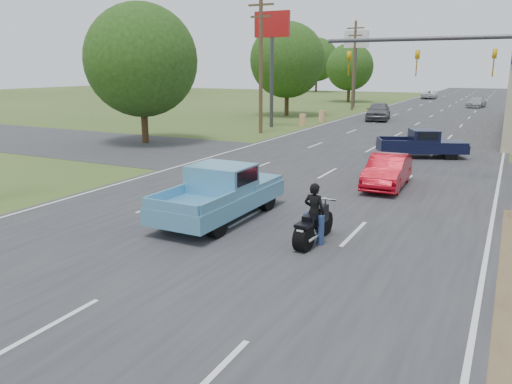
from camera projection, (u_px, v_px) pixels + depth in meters
The scene contains 23 objects.
ground at pixel (49, 328), 9.47m from camera, with size 200.00×200.00×0.00m, color #3E5421.
main_road at pixel (417, 124), 44.03m from camera, with size 15.00×180.00×0.02m, color #2D2D30.
cross_road at pixel (341, 166), 25.02m from camera, with size 120.00×10.00×0.02m, color #2D2D30.
utility_pole_5 at pixel (261, 61), 36.58m from camera, with size 2.00×0.28×10.00m.
utility_pole_6 at pixel (354, 63), 57.31m from camera, with size 2.00×0.28×10.00m.
tree_0 at pixel (141, 60), 31.67m from camera, with size 7.14×7.14×8.84m.
tree_1 at pixel (287, 60), 50.38m from camera, with size 7.56×7.56×9.36m.
tree_2 at pixel (350, 67), 71.57m from camera, with size 6.72×6.72×8.32m.
tree_4 at pixel (160, 57), 96.93m from camera, with size 9.24×9.24×11.44m.
tree_6 at pixel (317, 60), 103.24m from camera, with size 8.82×8.82×10.92m.
barrel_2 at pixel (303, 120), 42.48m from camera, with size 0.56×0.56×1.00m, color orange.
barrel_3 at pixel (322, 116), 45.81m from camera, with size 0.56×0.56×1.00m, color orange.
pole_sign_left_near at pixel (272, 38), 40.03m from camera, with size 3.00×0.35×9.20m.
pole_sign_left_far at pixel (356, 48), 60.76m from camera, with size 3.00×0.35×9.20m.
signal_mast at pixel (475, 68), 20.43m from camera, with size 9.12×0.40×7.00m.
red_convertible at pixel (387, 171), 20.46m from camera, with size 1.42×4.07×1.34m, color #A80714.
motorcycle at pixel (313, 227), 13.83m from camera, with size 0.70×2.29×1.16m.
rider at pixel (314, 216), 13.80m from camera, with size 0.60×0.40×1.65m, color black.
blue_pickup at pixel (222, 191), 16.20m from camera, with size 2.14×5.40×1.78m.
navy_pickup at pixel (424, 143), 27.33m from camera, with size 4.98×3.45×1.54m.
distant_car_grey at pixel (378, 111), 46.85m from camera, with size 2.02×5.02×1.71m, color #58585D.
distant_car_silver at pixel (476, 102), 62.29m from camera, with size 1.80×4.43×1.28m, color #ABAAAF.
distant_car_white at pixel (430, 95), 79.98m from camera, with size 2.21×4.78×1.33m, color silver.
Camera 1 is at (7.41, -5.84, 4.79)m, focal length 35.00 mm.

